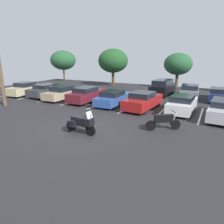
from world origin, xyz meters
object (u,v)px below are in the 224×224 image
(motorcycle_second, at_px, (164,121))
(car_blue, at_px, (114,98))
(motorcycle_touring, at_px, (81,123))
(car_maroon, at_px, (88,94))
(car_white, at_px, (182,104))
(car_tan, at_px, (63,93))
(car_charcoal, at_px, (47,90))
(car_far_black, at_px, (163,87))
(car_champagne, at_px, (26,89))
(car_far_grey, at_px, (190,91))
(car_far_navy, at_px, (220,94))
(car_red, at_px, (143,101))

(motorcycle_second, distance_m, car_blue, 7.35)
(motorcycle_touring, xyz_separation_m, car_maroon, (-4.60, 7.43, 0.06))
(car_white, bearing_deg, car_tan, -178.23)
(car_charcoal, relative_size, car_far_black, 0.92)
(motorcycle_touring, xyz_separation_m, car_white, (4.43, 7.51, 0.04))
(car_champagne, bearing_deg, motorcycle_touring, -28.63)
(car_blue, relative_size, car_far_black, 0.97)
(motorcycle_touring, xyz_separation_m, car_far_grey, (4.15, 14.39, 0.04))
(motorcycle_touring, bearing_deg, car_tan, 136.56)
(car_maroon, height_order, car_far_grey, car_maroon)
(car_champagne, bearing_deg, car_blue, 1.41)
(motorcycle_second, bearing_deg, car_charcoal, 161.42)
(car_champagne, relative_size, car_far_black, 0.95)
(car_tan, xyz_separation_m, car_maroon, (2.93, 0.29, 0.03))
(car_blue, distance_m, car_far_navy, 10.89)
(car_tan, distance_m, car_far_grey, 13.76)
(car_charcoal, height_order, car_far_black, car_far_black)
(car_charcoal, distance_m, car_red, 11.48)
(car_charcoal, height_order, car_white, car_white)
(car_charcoal, relative_size, car_far_grey, 0.95)
(motorcycle_touring, bearing_deg, car_far_navy, 62.93)
(car_maroon, height_order, car_white, car_maroon)
(car_blue, bearing_deg, car_maroon, 178.78)
(car_charcoal, distance_m, car_far_navy, 18.42)
(motorcycle_second, relative_size, car_maroon, 0.38)
(car_champagne, xyz_separation_m, car_tan, (5.45, 0.05, -0.03))
(car_far_black, height_order, car_far_navy, car_far_black)
(car_maroon, height_order, car_red, car_maroon)
(motorcycle_second, xyz_separation_m, car_charcoal, (-14.31, 4.81, 0.13))
(car_champagne, bearing_deg, car_charcoal, 10.27)
(car_champagne, xyz_separation_m, car_maroon, (8.38, 0.34, 0.00))
(car_tan, relative_size, car_far_black, 0.93)
(motorcycle_second, relative_size, car_blue, 0.39)
(motorcycle_second, bearing_deg, car_far_grey, 89.66)
(car_white, distance_m, car_far_black, 7.62)
(car_charcoal, xyz_separation_m, car_far_navy, (17.32, 6.28, -0.05))
(motorcycle_second, height_order, car_maroon, car_maroon)
(car_far_grey, bearing_deg, car_far_navy, -9.90)
(motorcycle_second, bearing_deg, car_tan, 159.44)
(car_white, distance_m, car_far_navy, 6.90)
(car_maroon, distance_m, car_blue, 2.96)
(car_far_black, distance_m, car_far_grey, 2.96)
(car_champagne, height_order, car_red, car_champagne)
(car_blue, bearing_deg, motorcycle_touring, -77.39)
(car_champagne, distance_m, car_far_grey, 18.63)
(car_blue, xyz_separation_m, car_far_navy, (8.74, 6.50, -0.00))
(car_maroon, relative_size, car_white, 1.14)
(motorcycle_touring, distance_m, car_blue, 7.55)
(car_white, bearing_deg, motorcycle_second, -94.19)
(car_tan, distance_m, car_maroon, 2.95)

